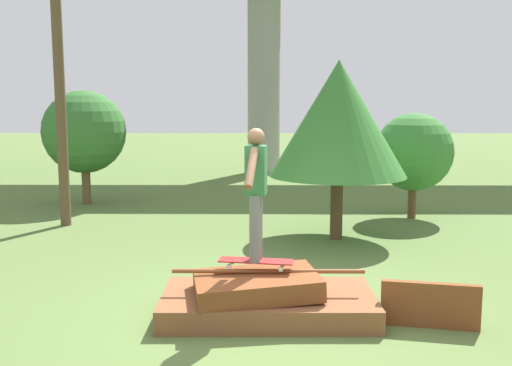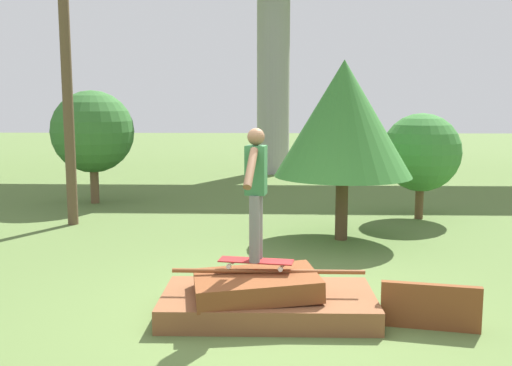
{
  "view_description": "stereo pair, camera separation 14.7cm",
  "coord_description": "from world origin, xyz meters",
  "px_view_note": "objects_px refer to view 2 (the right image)",
  "views": [
    {
      "loc": [
        -0.08,
        -6.16,
        2.36
      ],
      "look_at": [
        -0.14,
        0.05,
        1.5
      ],
      "focal_mm": 40.0,
      "sensor_mm": 36.0,
      "label": 1
    },
    {
      "loc": [
        0.07,
        -6.15,
        2.36
      ],
      "look_at": [
        -0.14,
        0.05,
        1.5
      ],
      "focal_mm": 40.0,
      "sensor_mm": 36.0,
      "label": 2
    }
  ],
  "objects_px": {
    "tree_behind_right": "(93,132)",
    "tree_behind_left": "(421,153)",
    "skater": "(256,186)",
    "skateboard": "(256,261)",
    "utility_pole": "(63,2)",
    "tree_mid_back": "(343,119)"
  },
  "relations": [
    {
      "from": "tree_mid_back",
      "to": "skateboard",
      "type": "bearing_deg",
      "value": -110.82
    },
    {
      "from": "tree_behind_left",
      "to": "tree_behind_right",
      "type": "distance_m",
      "value": 7.47
    },
    {
      "from": "tree_behind_left",
      "to": "tree_mid_back",
      "type": "bearing_deg",
      "value": -133.97
    },
    {
      "from": "skateboard",
      "to": "skater",
      "type": "height_order",
      "value": "skater"
    },
    {
      "from": "skateboard",
      "to": "skater",
      "type": "xyz_separation_m",
      "value": [
        0.0,
        -0.0,
        0.85
      ]
    },
    {
      "from": "utility_pole",
      "to": "tree_mid_back",
      "type": "bearing_deg",
      "value": -12.04
    },
    {
      "from": "utility_pole",
      "to": "skater",
      "type": "bearing_deg",
      "value": -51.28
    },
    {
      "from": "tree_behind_right",
      "to": "utility_pole",
      "type": "bearing_deg",
      "value": -82.37
    },
    {
      "from": "skateboard",
      "to": "tree_behind_left",
      "type": "height_order",
      "value": "tree_behind_left"
    },
    {
      "from": "tree_behind_right",
      "to": "tree_mid_back",
      "type": "distance_m",
      "value": 6.51
    },
    {
      "from": "skater",
      "to": "tree_mid_back",
      "type": "bearing_deg",
      "value": 69.18
    },
    {
      "from": "skateboard",
      "to": "tree_behind_right",
      "type": "xyz_separation_m",
      "value": [
        -4.1,
        7.12,
        1.09
      ]
    },
    {
      "from": "skater",
      "to": "tree_mid_back",
      "type": "distance_m",
      "value": 3.91
    },
    {
      "from": "skateboard",
      "to": "tree_mid_back",
      "type": "relative_size",
      "value": 0.28
    },
    {
      "from": "tree_behind_right",
      "to": "tree_mid_back",
      "type": "xyz_separation_m",
      "value": [
        5.47,
        -3.51,
        0.4
      ]
    },
    {
      "from": "tree_mid_back",
      "to": "utility_pole",
      "type": "bearing_deg",
      "value": 167.96
    },
    {
      "from": "skater",
      "to": "tree_behind_right",
      "type": "xyz_separation_m",
      "value": [
        -4.1,
        7.12,
        0.24
      ]
    },
    {
      "from": "tree_behind_right",
      "to": "tree_behind_left",
      "type": "bearing_deg",
      "value": -12.55
    },
    {
      "from": "skateboard",
      "to": "utility_pole",
      "type": "distance_m",
      "value": 7.05
    },
    {
      "from": "tree_behind_right",
      "to": "skater",
      "type": "bearing_deg",
      "value": -60.07
    },
    {
      "from": "skater",
      "to": "utility_pole",
      "type": "height_order",
      "value": "utility_pole"
    },
    {
      "from": "skateboard",
      "to": "tree_behind_left",
      "type": "distance_m",
      "value": 6.4
    }
  ]
}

